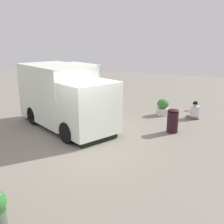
% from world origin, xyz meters
% --- Properties ---
extents(ground_plane, '(40.00, 40.00, 0.00)m').
position_xyz_m(ground_plane, '(0.00, 0.00, 0.00)').
color(ground_plane, gray).
extents(food_truck, '(4.22, 5.26, 2.59)m').
position_xyz_m(food_truck, '(-1.46, -1.71, 1.25)').
color(food_truck, silver).
rests_on(food_truck, ground_plane).
extents(person_customer, '(0.51, 0.76, 0.85)m').
position_xyz_m(person_customer, '(-4.81, 3.21, 0.35)').
color(person_customer, '#696755').
rests_on(person_customer, ground_plane).
extents(planter_flowering_far, '(0.61, 0.61, 0.79)m').
position_xyz_m(planter_flowering_far, '(-4.87, 1.71, 0.39)').
color(planter_flowering_far, beige).
rests_on(planter_flowering_far, ground_plane).
extents(trash_bin, '(0.46, 0.46, 0.96)m').
position_xyz_m(trash_bin, '(-2.52, 2.63, 0.48)').
color(trash_bin, black).
rests_on(trash_bin, ground_plane).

